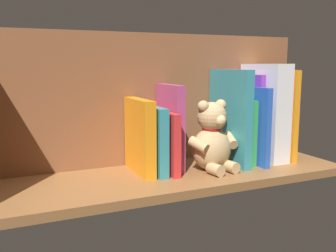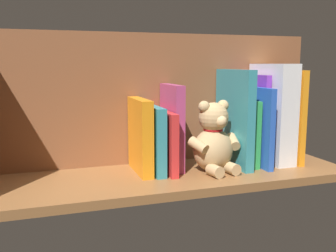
{
  "view_description": "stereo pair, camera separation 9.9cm",
  "coord_description": "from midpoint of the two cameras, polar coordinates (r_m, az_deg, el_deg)",
  "views": [
    {
      "loc": [
        39.92,
        88.97,
        28.46
      ],
      "look_at": [
        0.0,
        0.0,
        12.58
      ],
      "focal_mm": 40.77,
      "sensor_mm": 36.0,
      "label": 1
    },
    {
      "loc": [
        30.73,
        92.55,
        28.46
      ],
      "look_at": [
        0.0,
        0.0,
        12.58
      ],
      "focal_mm": 40.77,
      "sensor_mm": 36.0,
      "label": 2
    }
  ],
  "objects": [
    {
      "name": "book_7",
      "position": [
        1.02,
        -3.55,
        -2.28
      ],
      "size": [
        1.96,
        17.57,
        16.2
      ],
      "primitive_type": "cube",
      "color": "red",
      "rests_on": "ground_plane"
    },
    {
      "name": "book_6",
      "position": [
        1.04,
        -2.42,
        -0.14
      ],
      "size": [
        2.5,
        14.13,
        23.03
      ],
      "primitive_type": "cube",
      "color": "#B23F72",
      "rests_on": "ground_plane"
    },
    {
      "name": "book_1",
      "position": [
        1.19,
        13.64,
        1.74
      ],
      "size": [
        1.76,
        17.79,
        26.76
      ],
      "primitive_type": "cube",
      "rotation": [
        0.0,
        -0.0,
        0.0
      ],
      "color": "orange",
      "rests_on": "ground_plane"
    },
    {
      "name": "ground_plane",
      "position": [
        1.02,
        -2.8,
        -7.65
      ],
      "size": [
        97.55,
        30.05,
        2.2
      ],
      "primitive_type": "cube",
      "color": "brown"
    },
    {
      "name": "shelf_back_panel",
      "position": [
        1.1,
        -5.32,
        4.03
      ],
      "size": [
        97.55,
        1.5,
        37.09
      ],
      "primitive_type": "cube",
      "color": "brown",
      "rests_on": "ground_plane"
    },
    {
      "name": "teddy_bear",
      "position": [
        1.03,
        3.91,
        -2.06
      ],
      "size": [
        15.28,
        13.4,
        19.07
      ],
      "rotation": [
        0.0,
        0.0,
        0.16
      ],
      "color": "tan",
      "rests_on": "ground_plane"
    },
    {
      "name": "book_5",
      "position": [
        1.09,
        6.67,
        1.31
      ],
      "size": [
        2.47,
        18.95,
        26.98
      ],
      "primitive_type": "cube",
      "color": "teal",
      "rests_on": "ground_plane"
    },
    {
      "name": "book_8",
      "position": [
        1.01,
        -5.18,
        -1.98
      ],
      "size": [
        2.57,
        16.7,
        17.59
      ],
      "primitive_type": "cube",
      "color": "teal",
      "rests_on": "ground_plane"
    },
    {
      "name": "book_3",
      "position": [
        1.13,
        9.38,
        0.23
      ],
      "size": [
        1.71,
        19.56,
        22.12
      ],
      "primitive_type": "cube",
      "rotation": [
        0.0,
        -0.0,
        0.0
      ],
      "color": "blue",
      "rests_on": "ground_plane"
    },
    {
      "name": "book_4",
      "position": [
        1.13,
        7.74,
        -0.64
      ],
      "size": [
        2.72,
        16.55,
        18.56
      ],
      "primitive_type": "cube",
      "color": "green",
      "rests_on": "ground_plane"
    },
    {
      "name": "book_9",
      "position": [
        1.0,
        -7.08,
        -1.55
      ],
      "size": [
        2.97,
        16.21,
        19.56
      ],
      "primitive_type": "cube",
      "color": "orange",
      "rests_on": "ground_plane"
    },
    {
      "name": "book_2",
      "position": [
        1.16,
        9.51,
        1.32
      ],
      "size": [
        1.73,
        13.47,
        25.4
      ],
      "primitive_type": "cube",
      "rotation": [
        0.0,
        0.0,
        0.0
      ],
      "color": "purple",
      "rests_on": "ground_plane"
    },
    {
      "name": "book_0",
      "position": [
        1.24,
        14.0,
        0.72
      ],
      "size": [
        3.89,
        12.7,
        21.54
      ],
      "primitive_type": "cube",
      "rotation": [
        0.0,
        -0.04,
        0.0
      ],
      "color": "purple",
      "rests_on": "ground_plane"
    },
    {
      "name": "dictionary_thick_white",
      "position": [
        1.17,
        11.9,
        2.07
      ],
      "size": [
        5.87,
        17.43,
        28.53
      ],
      "primitive_type": "cube",
      "color": "white",
      "rests_on": "ground_plane"
    }
  ]
}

